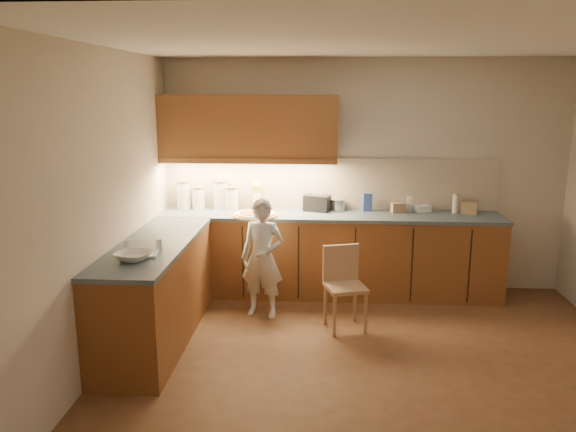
% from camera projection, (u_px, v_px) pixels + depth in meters
% --- Properties ---
extents(room, '(4.54, 4.50, 2.62)m').
position_uv_depth(room, '(381.00, 166.00, 4.32)').
color(room, '#56361D').
rests_on(room, ground).
extents(l_counter, '(3.77, 2.62, 0.92)m').
position_uv_depth(l_counter, '(277.00, 265.00, 5.87)').
color(l_counter, brown).
rests_on(l_counter, ground).
extents(backsplash, '(3.75, 0.02, 0.58)m').
position_uv_depth(backsplash, '(330.00, 184.00, 6.38)').
color(backsplash, '#BCAC92').
rests_on(backsplash, l_counter).
extents(upper_cabinets, '(1.95, 0.36, 0.73)m').
position_uv_depth(upper_cabinets, '(249.00, 128.00, 6.14)').
color(upper_cabinets, brown).
rests_on(upper_cabinets, ground).
extents(pizza_on_board, '(0.48, 0.48, 0.19)m').
position_uv_depth(pizza_on_board, '(256.00, 214.00, 6.04)').
color(pizza_on_board, tan).
rests_on(pizza_on_board, l_counter).
extents(child, '(0.49, 0.37, 1.21)m').
position_uv_depth(child, '(263.00, 258.00, 5.63)').
color(child, silver).
rests_on(child, ground).
extents(wooden_chair, '(0.44, 0.44, 0.79)m').
position_uv_depth(wooden_chair, '(344.00, 281.00, 5.38)').
color(wooden_chair, tan).
rests_on(wooden_chair, ground).
extents(mixing_bowl, '(0.35, 0.35, 0.07)m').
position_uv_depth(mixing_bowl, '(133.00, 256.00, 4.48)').
color(mixing_bowl, white).
rests_on(mixing_bowl, l_counter).
extents(canister_a, '(0.16, 0.16, 0.33)m').
position_uv_depth(canister_a, '(184.00, 195.00, 6.38)').
color(canister_a, silver).
rests_on(canister_a, l_counter).
extents(canister_b, '(0.15, 0.15, 0.26)m').
position_uv_depth(canister_b, '(198.00, 198.00, 6.38)').
color(canister_b, white).
rests_on(canister_b, l_counter).
extents(canister_c, '(0.17, 0.17, 0.33)m').
position_uv_depth(canister_c, '(221.00, 195.00, 6.39)').
color(canister_c, beige).
rests_on(canister_c, l_counter).
extents(canister_d, '(0.16, 0.16, 0.26)m').
position_uv_depth(canister_d, '(232.00, 198.00, 6.36)').
color(canister_d, white).
rests_on(canister_d, l_counter).
extents(oil_jug, '(0.12, 0.10, 0.33)m').
position_uv_depth(oil_jug, '(257.00, 197.00, 6.34)').
color(oil_jug, '#AD9D22').
rests_on(oil_jug, l_counter).
extents(toaster, '(0.32, 0.25, 0.19)m').
position_uv_depth(toaster, '(317.00, 203.00, 6.28)').
color(toaster, black).
rests_on(toaster, l_counter).
extents(steel_pot, '(0.17, 0.17, 0.13)m').
position_uv_depth(steel_pot, '(338.00, 205.00, 6.32)').
color(steel_pot, '#B1B1B6').
rests_on(steel_pot, l_counter).
extents(blue_box, '(0.11, 0.08, 0.20)m').
position_uv_depth(blue_box, '(367.00, 202.00, 6.29)').
color(blue_box, '#3551A0').
rests_on(blue_box, l_counter).
extents(card_box_a, '(0.17, 0.13, 0.11)m').
position_uv_depth(card_box_a, '(398.00, 208.00, 6.23)').
color(card_box_a, tan).
rests_on(card_box_a, l_counter).
extents(white_bottle, '(0.06, 0.06, 0.17)m').
position_uv_depth(white_bottle, '(409.00, 204.00, 6.26)').
color(white_bottle, silver).
rests_on(white_bottle, l_counter).
extents(flat_pack, '(0.21, 0.18, 0.07)m').
position_uv_depth(flat_pack, '(422.00, 208.00, 6.27)').
color(flat_pack, white).
rests_on(flat_pack, l_counter).
extents(tall_jar, '(0.07, 0.07, 0.22)m').
position_uv_depth(tall_jar, '(455.00, 203.00, 6.20)').
color(tall_jar, silver).
rests_on(tall_jar, l_counter).
extents(card_box_b, '(0.20, 0.18, 0.13)m').
position_uv_depth(card_box_b, '(469.00, 208.00, 6.17)').
color(card_box_b, '#997C52').
rests_on(card_box_b, l_counter).
extents(dough_cloth, '(0.30, 0.25, 0.02)m').
position_uv_depth(dough_cloth, '(141.00, 254.00, 4.61)').
color(dough_cloth, white).
rests_on(dough_cloth, l_counter).
extents(spice_jar_a, '(0.07, 0.07, 0.09)m').
position_uv_depth(spice_jar_a, '(129.00, 245.00, 4.78)').
color(spice_jar_a, white).
rests_on(spice_jar_a, l_counter).
extents(spice_jar_b, '(0.08, 0.08, 0.08)m').
position_uv_depth(spice_jar_b, '(159.00, 244.00, 4.82)').
color(spice_jar_b, white).
rests_on(spice_jar_b, l_counter).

